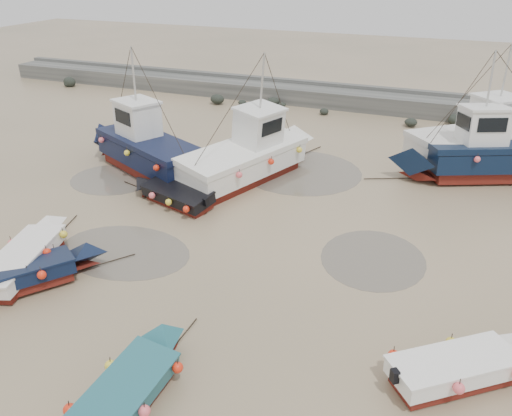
# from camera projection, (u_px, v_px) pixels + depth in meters

# --- Properties ---
(ground) EXTENTS (120.00, 120.00, 0.00)m
(ground) POSITION_uv_depth(u_px,v_px,m) (217.00, 255.00, 18.89)
(ground) COLOR tan
(ground) RESTS_ON ground
(seawall) EXTENTS (60.00, 4.92, 1.50)m
(seawall) POSITION_uv_depth(u_px,v_px,m) (345.00, 99.00, 36.81)
(seawall) COLOR slate
(seawall) RESTS_ON ground
(puddle_a) EXTENTS (5.30, 5.30, 0.01)m
(puddle_a) POSITION_uv_depth(u_px,v_px,m) (125.00, 251.00, 19.16)
(puddle_a) COLOR #625B4E
(puddle_a) RESTS_ON ground
(puddle_b) EXTENTS (3.87, 3.87, 0.01)m
(puddle_b) POSITION_uv_depth(u_px,v_px,m) (373.00, 259.00, 18.69)
(puddle_b) COLOR #625B4E
(puddle_b) RESTS_ON ground
(puddle_c) EXTENTS (4.28, 4.28, 0.01)m
(puddle_c) POSITION_uv_depth(u_px,v_px,m) (112.00, 179.00, 25.27)
(puddle_c) COLOR #625B4E
(puddle_c) RESTS_ON ground
(puddle_d) EXTENTS (6.46, 6.46, 0.01)m
(puddle_d) POSITION_uv_depth(u_px,v_px,m) (300.00, 171.00, 26.20)
(puddle_d) COLOR #625B4E
(puddle_d) RESTS_ON ground
(dinghy_0) EXTENTS (2.71, 6.39, 1.43)m
(dinghy_0) POSITION_uv_depth(u_px,v_px,m) (27.00, 254.00, 17.95)
(dinghy_0) COLOR maroon
(dinghy_0) RESTS_ON ground
(dinghy_1) EXTENTS (4.29, 5.32, 1.43)m
(dinghy_1) POSITION_uv_depth(u_px,v_px,m) (27.00, 273.00, 16.91)
(dinghy_1) COLOR maroon
(dinghy_1) RESTS_ON ground
(dinghy_2) EXTENTS (1.90, 5.16, 1.43)m
(dinghy_2) POSITION_uv_depth(u_px,v_px,m) (133.00, 379.00, 12.66)
(dinghy_2) COLOR maroon
(dinghy_2) RESTS_ON ground
(dinghy_3) EXTENTS (4.89, 3.99, 1.43)m
(dinghy_3) POSITION_uv_depth(u_px,v_px,m) (467.00, 365.00, 13.10)
(dinghy_3) COLOR maroon
(dinghy_3) RESTS_ON ground
(dinghy_4) EXTENTS (5.64, 2.64, 1.43)m
(dinghy_4) POSITION_uv_depth(u_px,v_px,m) (173.00, 191.00, 22.70)
(dinghy_4) COLOR maroon
(dinghy_4) RESTS_ON ground
(cabin_boat_0) EXTENTS (9.41, 5.55, 6.22)m
(cabin_boat_0) POSITION_uv_depth(u_px,v_px,m) (143.00, 145.00, 25.80)
(cabin_boat_0) COLOR maroon
(cabin_boat_0) RESTS_ON ground
(cabin_boat_1) EXTENTS (5.19, 9.91, 6.22)m
(cabin_boat_1) POSITION_uv_depth(u_px,v_px,m) (251.00, 153.00, 24.85)
(cabin_boat_1) COLOR maroon
(cabin_boat_1) RESTS_ON ground
(cabin_boat_2) EXTENTS (9.81, 5.62, 6.22)m
(cabin_boat_2) POSITION_uv_depth(u_px,v_px,m) (486.00, 153.00, 24.79)
(cabin_boat_2) COLOR maroon
(cabin_boat_2) RESTS_ON ground
(cabin_boat_3) EXTENTS (8.88, 7.83, 6.22)m
(cabin_boat_3) POSITION_uv_depth(u_px,v_px,m) (487.00, 140.00, 26.63)
(cabin_boat_3) COLOR maroon
(cabin_boat_3) RESTS_ON ground
(person) EXTENTS (0.80, 0.68, 1.85)m
(person) POSITION_uv_depth(u_px,v_px,m) (162.00, 160.00, 27.57)
(person) COLOR #1B253D
(person) RESTS_ON ground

